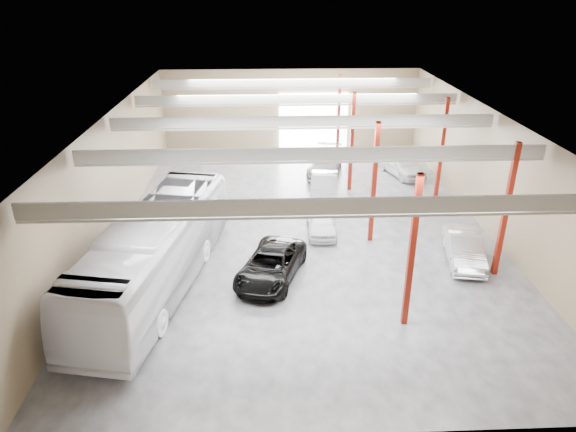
{
  "coord_description": "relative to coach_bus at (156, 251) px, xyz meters",
  "views": [
    {
      "loc": [
        -2.09,
        -28.38,
        13.72
      ],
      "look_at": [
        -1.03,
        -3.27,
        2.2
      ],
      "focal_mm": 32.0,
      "sensor_mm": 36.0,
      "label": 1
    }
  ],
  "objects": [
    {
      "name": "coach_bus",
      "position": [
        0.0,
        0.0,
        0.0
      ],
      "size": [
        5.87,
        14.41,
        3.91
      ],
      "primitive_type": "imported",
      "rotation": [
        0.0,
        0.0,
        -0.19
      ],
      "color": "white",
      "rests_on": "ground"
    },
    {
      "name": "car_row_b",
      "position": [
        9.27,
        10.87,
        -1.11
      ],
      "size": [
        2.41,
        5.32,
        1.69
      ],
      "primitive_type": "imported",
      "rotation": [
        0.0,
        0.0,
        -0.12
      ],
      "color": "#ACABB0",
      "rests_on": "ground"
    },
    {
      "name": "car_row_a",
      "position": [
        8.56,
        5.67,
        -1.25
      ],
      "size": [
        1.83,
        4.23,
        1.42
      ],
      "primitive_type": "imported",
      "rotation": [
        0.0,
        0.0,
        -0.04
      ],
      "color": "white",
      "rests_on": "ground"
    },
    {
      "name": "car_row_c",
      "position": [
        9.93,
        16.07,
        -1.12
      ],
      "size": [
        3.62,
        6.17,
        1.68
      ],
      "primitive_type": "imported",
      "rotation": [
        0.0,
        0.0,
        -0.23
      ],
      "color": "gray",
      "rests_on": "ground"
    },
    {
      "name": "depot_shell",
      "position": [
        7.63,
        6.95,
        3.02
      ],
      "size": [
        22.12,
        32.12,
        7.06
      ],
      "color": "#424246",
      "rests_on": "ground"
    },
    {
      "name": "car_right_far",
      "position": [
        15.79,
        15.38,
        -1.13
      ],
      "size": [
        3.31,
        5.23,
        1.66
      ],
      "primitive_type": "imported",
      "rotation": [
        0.0,
        0.0,
        0.3
      ],
      "color": "silver",
      "rests_on": "ground"
    },
    {
      "name": "black_sedan",
      "position": [
        5.49,
        0.47,
        -1.19
      ],
      "size": [
        4.17,
        6.04,
        1.53
      ],
      "primitive_type": "imported",
      "rotation": [
        0.0,
        0.0,
        -0.33
      ],
      "color": "black",
      "rests_on": "ground"
    },
    {
      "name": "car_right_near",
      "position": [
        15.79,
        1.8,
        -1.17
      ],
      "size": [
        2.49,
        5.0,
        1.57
      ],
      "primitive_type": "imported",
      "rotation": [
        0.0,
        0.0,
        -0.18
      ],
      "color": "silver",
      "rests_on": "ground"
    }
  ]
}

